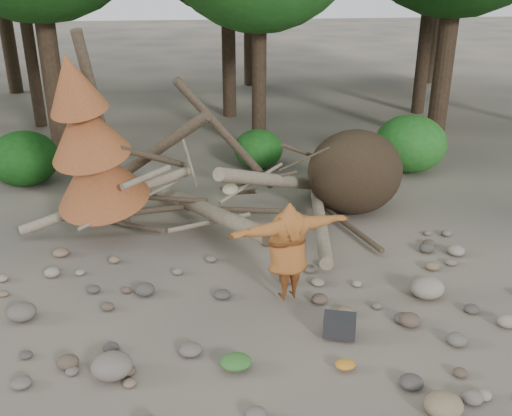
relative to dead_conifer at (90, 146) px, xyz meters
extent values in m
plane|color=#514C44|center=(3.12, -3.37, -2.11)|extent=(120.00, 120.00, 0.00)
ellipsoid|color=#332619|center=(5.72, 0.93, -1.12)|extent=(2.20, 1.87, 1.98)
cylinder|color=gray|center=(2.12, 0.33, -1.56)|extent=(2.61, 5.11, 1.08)
cylinder|color=gray|center=(3.92, 0.83, -1.21)|extent=(3.18, 3.71, 1.90)
cylinder|color=brown|center=(0.92, 1.23, -0.71)|extent=(3.08, 1.91, 2.49)
cylinder|color=gray|center=(4.72, 0.13, -1.76)|extent=(1.13, 4.98, 0.43)
cylinder|color=brown|center=(2.82, 1.43, -0.31)|extent=(2.39, 1.03, 2.89)
cylinder|color=gray|center=(0.12, 0.63, -1.41)|extent=(3.71, 0.86, 1.20)
cylinder|color=#4C3F30|center=(0.62, 0.13, -1.81)|extent=(1.52, 1.70, 0.49)
cylinder|color=gray|center=(3.32, 1.03, -1.31)|extent=(1.57, 0.85, 0.69)
cylinder|color=#4C3F30|center=(4.92, 1.53, -0.91)|extent=(1.92, 1.25, 1.10)
cylinder|color=gray|center=(1.92, 0.83, -0.61)|extent=(0.37, 1.42, 0.85)
cylinder|color=#4C3F30|center=(5.32, -0.17, -1.96)|extent=(0.79, 2.54, 0.12)
cylinder|color=gray|center=(2.32, -0.27, -1.66)|extent=(1.78, 1.11, 0.29)
cylinder|color=#4C3F30|center=(0.22, 0.43, 0.09)|extent=(0.67, 1.13, 4.35)
cone|color=brown|center=(0.06, 0.12, -0.61)|extent=(2.06, 2.13, 1.86)
cone|color=brown|center=(-0.05, -0.09, 0.39)|extent=(1.71, 1.78, 1.65)
cone|color=brown|center=(-0.14, -0.28, 1.29)|extent=(1.23, 1.30, 1.41)
cylinder|color=#38281C|center=(-1.88, 6.13, 2.37)|extent=(0.56, 0.56, 8.96)
cylinder|color=#38281C|center=(4.12, 5.83, 1.46)|extent=(0.44, 0.44, 7.14)
cylinder|color=#38281C|center=(-3.38, 10.13, 1.67)|extent=(0.42, 0.42, 7.56)
cylinder|color=#38281C|center=(3.62, 10.83, 2.16)|extent=(0.52, 0.52, 8.54)
cylinder|color=#38281C|center=(11.12, 10.43, 1.95)|extent=(0.50, 0.50, 8.12)
cylinder|color=#38281C|center=(14.12, 16.63, 1.81)|extent=(0.46, 0.46, 7.84)
ellipsoid|color=#154913|center=(-2.38, 3.83, -1.39)|extent=(1.80, 1.80, 1.44)
ellipsoid|color=#1D5C1A|center=(3.92, 4.43, -1.55)|extent=(1.40, 1.40, 1.12)
ellipsoid|color=#256D22|center=(8.12, 3.63, -1.31)|extent=(2.00, 2.00, 1.60)
imported|color=brown|center=(3.49, -2.74, -1.15)|extent=(2.23, 1.06, 1.76)
cylinder|color=#867555|center=(2.53, -2.86, 0.05)|extent=(0.28, 0.27, 0.14)
cube|color=black|center=(4.11, -3.92, -1.95)|extent=(0.57, 0.46, 0.33)
ellipsoid|color=#2F6227|center=(2.44, -4.50, -2.02)|extent=(0.47, 0.39, 0.18)
ellipsoid|color=#B7701F|center=(3.99, -4.71, -2.06)|extent=(0.30, 0.24, 0.11)
ellipsoid|color=#6A6158|center=(0.70, -4.42, -1.93)|extent=(0.59, 0.53, 0.36)
ellipsoid|color=#826D51|center=(5.01, -5.72, -1.96)|extent=(0.51, 0.45, 0.30)
ellipsoid|color=gray|center=(5.94, -2.94, -1.93)|extent=(0.61, 0.55, 0.37)
ellipsoid|color=#5D574E|center=(-0.93, -2.79, -1.97)|extent=(0.48, 0.43, 0.29)
camera|label=1|loc=(1.90, -11.14, 3.22)|focal=40.00mm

